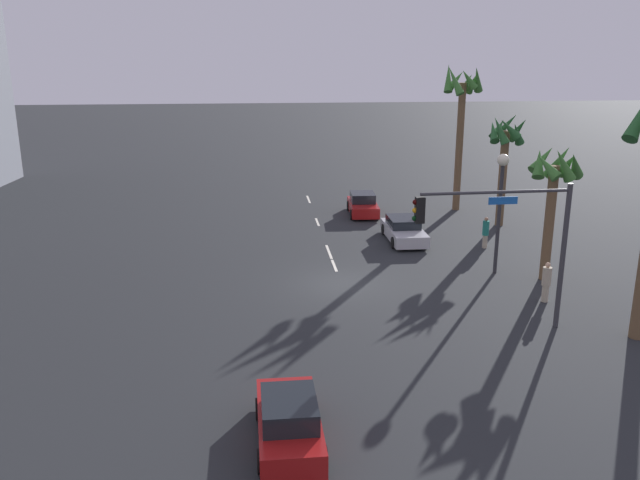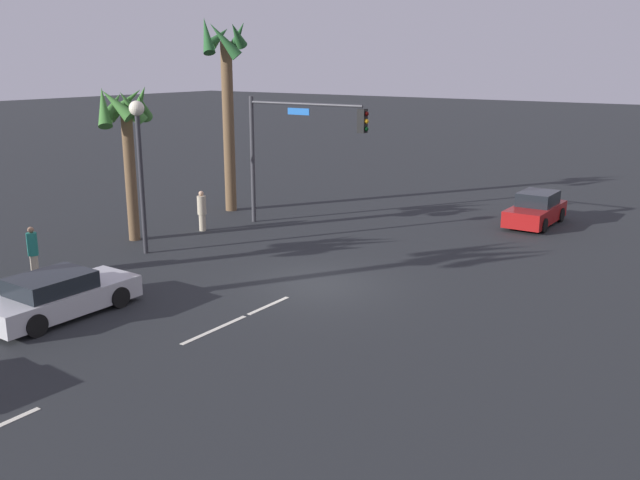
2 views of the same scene
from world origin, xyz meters
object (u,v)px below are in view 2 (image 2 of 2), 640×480
at_px(traffic_signal, 291,139).
at_px(palm_tree_1, 126,124).
at_px(car_1, 59,296).
at_px(pedestrian_1, 202,210).
at_px(car_0, 536,210).
at_px(streetlamp, 139,147).
at_px(pedestrian_0, 33,250).
at_px(palm_tree_3, 226,83).

xyz_separation_m(traffic_signal, palm_tree_1, (-5.46, 4.13, 0.84)).
bearing_deg(car_1, pedestrian_1, 21.73).
bearing_deg(car_0, streetlamp, 141.32).
bearing_deg(pedestrian_0, car_0, -33.66).
bearing_deg(streetlamp, car_1, -152.26).
relative_size(car_0, pedestrian_0, 2.40).
bearing_deg(pedestrian_1, palm_tree_3, 25.57).
bearing_deg(palm_tree_3, pedestrian_0, -171.96).
bearing_deg(pedestrian_0, palm_tree_3, 8.04).
height_order(traffic_signal, palm_tree_1, palm_tree_1).
xyz_separation_m(traffic_signal, pedestrian_1, (-2.69, 2.87, -3.02)).
bearing_deg(pedestrian_1, palm_tree_1, 155.69).
height_order(car_1, traffic_signal, traffic_signal).
bearing_deg(car_1, palm_tree_1, 36.11).
bearing_deg(palm_tree_3, car_1, -157.18).
distance_m(pedestrian_1, palm_tree_3, 6.75).
distance_m(car_1, pedestrian_1, 10.66).
distance_m(traffic_signal, pedestrian_1, 4.96).
relative_size(streetlamp, palm_tree_1, 0.91).
bearing_deg(car_0, pedestrian_1, 129.54).
distance_m(streetlamp, pedestrian_1, 5.09).
bearing_deg(car_0, pedestrian_0, 146.34).
height_order(pedestrian_0, palm_tree_1, palm_tree_1).
xyz_separation_m(pedestrian_1, palm_tree_1, (-2.77, 1.25, 3.86)).
relative_size(car_0, palm_tree_1, 0.65).
height_order(palm_tree_1, palm_tree_3, palm_tree_3).
bearing_deg(pedestrian_1, traffic_signal, -46.92).
bearing_deg(palm_tree_3, pedestrian_1, -154.43).
relative_size(pedestrian_1, palm_tree_3, 0.19).
xyz_separation_m(traffic_signal, streetlamp, (-6.58, 2.09, 0.15)).
xyz_separation_m(traffic_signal, pedestrian_0, (-10.71, 3.03, -3.03)).
bearing_deg(streetlamp, palm_tree_3, 18.73).
xyz_separation_m(streetlamp, palm_tree_1, (1.12, 2.04, 0.69)).
distance_m(streetlamp, palm_tree_1, 2.43).
distance_m(streetlamp, pedestrian_0, 5.30).
distance_m(traffic_signal, palm_tree_1, 6.90).
xyz_separation_m(car_0, car_1, (-19.42, 7.59, -0.07)).
bearing_deg(traffic_signal, palm_tree_1, 142.92).
relative_size(car_1, streetlamp, 0.78).
height_order(pedestrian_1, palm_tree_1, palm_tree_1).
relative_size(car_0, traffic_signal, 0.69).
bearing_deg(pedestrian_0, streetlamp, -12.85).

